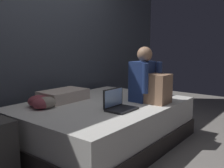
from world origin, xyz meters
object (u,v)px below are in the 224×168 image
Objects in this scene: bed at (103,123)px; clothes_pile at (42,102)px; laptop at (118,104)px; pillow at (63,95)px; person_sitting at (149,81)px.

clothes_pile is at bearing 148.87° from bed.
pillow is (-0.06, 0.79, 0.01)m from laptop.
laptop is (-0.14, -0.34, 0.30)m from bed.
clothes_pile is (-0.45, 0.70, 0.01)m from laptop.
person_sitting is 1.17× the size of pillow.
pillow is at bearing 124.92° from person_sitting.
person_sitting is (0.38, -0.39, 0.50)m from bed.
person_sitting is at bearing -55.08° from pillow.
laptop is at bearing -112.99° from bed.
bed is 0.76m from clothes_pile.
person_sitting is 1.05m from pillow.
laptop is at bearing -57.39° from clothes_pile.
person_sitting is 2.05× the size of laptop.
person_sitting reaches higher than pillow.
pillow reaches higher than clothes_pile.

